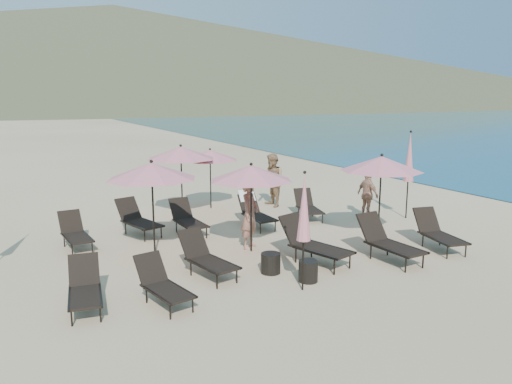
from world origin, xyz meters
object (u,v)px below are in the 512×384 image
lounger_1 (163,284)px  lounger_9 (255,210)px  lounger_0 (85,287)px  lounger_5 (438,232)px  umbrella_open_2 (381,164)px  umbrella_closed_0 (304,208)px  lounger_2 (206,257)px  lounger_3 (313,243)px  umbrella_closed_1 (409,158)px  beachgoer_b (272,180)px  beachgoer_a (250,214)px  lounger_6 (75,232)px  side_table_1 (308,271)px  lounger_10 (308,206)px  umbrella_open_4 (210,155)px  side_table_0 (271,263)px  umbrella_open_1 (251,173)px  umbrella_open_0 (152,171)px  beachgoer_c (368,195)px  lounger_7 (138,219)px  lounger_8 (187,219)px  umbrella_open_3 (181,153)px

lounger_1 → lounger_9: 5.90m
lounger_0 → lounger_5: lounger_5 is taller
umbrella_open_2 → umbrella_closed_0: umbrella_closed_0 is taller
lounger_2 → lounger_5: size_ratio=0.98×
lounger_3 → umbrella_closed_1: umbrella_closed_1 is taller
umbrella_open_2 → beachgoer_b: 5.06m
lounger_1 → beachgoer_a: bearing=26.9°
lounger_6 → side_table_1: bearing=-54.4°
lounger_10 → beachgoer_b: beachgoer_b is taller
side_table_1 → lounger_5: bearing=5.3°
lounger_6 → lounger_9: size_ratio=0.97×
lounger_6 → umbrella_open_4: 5.65m
lounger_3 → lounger_6: (-4.75, 3.76, -0.08)m
lounger_2 → umbrella_closed_1: umbrella_closed_1 is taller
lounger_6 → umbrella_closed_0: size_ratio=0.64×
lounger_10 → umbrella_closed_0: (-3.34, -4.92, 1.29)m
beachgoer_b → lounger_3: bearing=-18.2°
lounger_10 → side_table_1: size_ratio=3.55×
lounger_0 → side_table_0: size_ratio=3.47×
umbrella_open_1 → umbrella_open_2: umbrella_open_2 is taller
lounger_9 → umbrella_open_0: umbrella_open_0 is taller
lounger_3 → umbrella_open_4: umbrella_open_4 is taller
lounger_5 → umbrella_open_1: 4.99m
lounger_2 → beachgoer_a: beachgoer_a is taller
lounger_0 → umbrella_open_4: size_ratio=0.75×
lounger_5 → umbrella_open_2: (-0.81, 1.31, 1.64)m
side_table_1 → beachgoer_c: beachgoer_c is taller
lounger_9 → umbrella_open_0: size_ratio=0.68×
lounger_7 → beachgoer_b: bearing=-0.5°
umbrella_open_0 → beachgoer_c: umbrella_open_0 is taller
umbrella_open_4 → beachgoer_a: (-0.84, -4.66, -0.96)m
lounger_5 → side_table_0: 4.64m
side_table_1 → beachgoer_c: size_ratio=0.30×
lounger_10 → lounger_9: bearing=-163.6°
lounger_8 → lounger_3: bearing=-67.8°
lounger_10 → beachgoer_a: 3.60m
lounger_6 → umbrella_open_2: 8.13m
lounger_2 → lounger_8: 3.50m
lounger_5 → umbrella_closed_0: bearing=-158.5°
lounger_2 → umbrella_open_4: 6.72m
lounger_2 → lounger_9: 4.32m
lounger_10 → umbrella_closed_1: bearing=-11.8°
beachgoer_b → lounger_9: bearing=-38.3°
lounger_5 → umbrella_open_4: umbrella_open_4 is taller
beachgoer_c → lounger_2: bearing=108.8°
lounger_8 → side_table_0: lounger_8 is taller
umbrella_open_4 → lounger_8: bearing=-124.2°
umbrella_open_1 → umbrella_open_3: 4.18m
lounger_7 → umbrella_closed_1: size_ratio=0.63×
lounger_10 → umbrella_open_1: (-3.12, -2.19, 1.58)m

